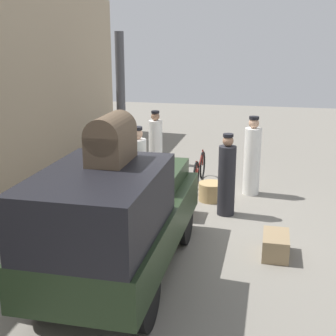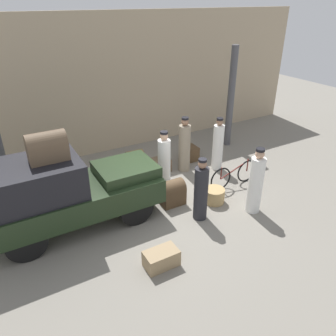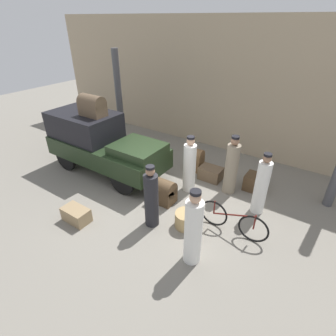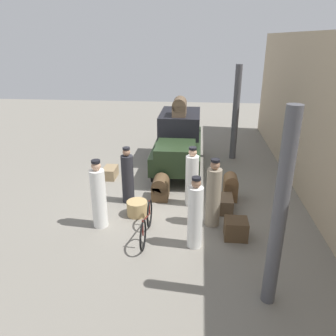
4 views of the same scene
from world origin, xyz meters
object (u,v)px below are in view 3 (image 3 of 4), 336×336
trunk_on_truck_roof (92,106)px  porter_with_bicycle (193,230)px  porter_lifting_near_truck (261,186)px  conductor_in_dark_uniform (189,166)px  trunk_wicker_pale (254,182)px  truck (101,142)px  porter_carrying_trunk (231,167)px  wicker_basket (186,220)px  suitcase_tan_flat (76,215)px  suitcase_small_leather (163,191)px  trunk_barrel_dark (195,159)px  porter_standing_middle (151,199)px  bicycle (233,220)px  trunk_umber_medium (211,173)px

trunk_on_truck_roof → porter_with_bicycle: bearing=-20.4°
porter_with_bicycle → porter_lifting_near_truck: size_ratio=1.03×
conductor_in_dark_uniform → trunk_wicker_pale: conductor_in_dark_uniform is taller
truck → trunk_wicker_pale: size_ratio=7.49×
conductor_in_dark_uniform → porter_carrying_trunk: bearing=28.3°
wicker_basket → suitcase_tan_flat: bearing=-150.1°
suitcase_small_leather → trunk_wicker_pale: bearing=47.2°
porter_carrying_trunk → trunk_on_truck_roof: (-4.07, -1.10, 1.32)m
truck → conductor_in_dark_uniform: truck is taller
wicker_basket → trunk_barrel_dark: (-1.14, 2.48, 0.21)m
porter_standing_middle → suitcase_tan_flat: size_ratio=2.35×
truck → trunk_barrel_dark: (2.50, 1.65, -0.59)m
bicycle → trunk_on_truck_roof: 5.12m
trunk_wicker_pale → trunk_barrel_dark: (-1.96, 0.02, 0.17)m
porter_lifting_near_truck → conductor_in_dark_uniform: bearing=-176.3°
trunk_umber_medium → trunk_on_truck_roof: trunk_on_truck_roof is taller
conductor_in_dark_uniform → porter_lifting_near_truck: same height
bicycle → trunk_on_truck_roof: bearing=174.9°
truck → trunk_wicker_pale: (4.45, 1.63, -0.76)m
trunk_umber_medium → bicycle: bearing=-52.0°
trunk_wicker_pale → suitcase_small_leather: bearing=-132.8°
wicker_basket → trunk_barrel_dark: trunk_barrel_dark is taller
porter_standing_middle → suitcase_tan_flat: (-1.61, -0.96, -0.56)m
suitcase_tan_flat → porter_with_bicycle: bearing=10.5°
trunk_barrel_dark → trunk_on_truck_roof: 3.56m
conductor_in_dark_uniform → truck: bearing=-169.2°
porter_with_bicycle → porter_carrying_trunk: (-0.33, 2.73, 0.00)m
wicker_basket → trunk_barrel_dark: bearing=114.7°
wicker_basket → porter_standing_middle: (-0.73, -0.38, 0.55)m
bicycle → truck: bearing=174.7°
porter_carrying_trunk → suitcase_small_leather: bearing=-131.7°
bicycle → wicker_basket: 1.08m
wicker_basket → trunk_wicker_pale: (0.82, 2.46, 0.04)m
truck → trunk_on_truck_roof: (-0.16, 0.00, 1.12)m
porter_with_bicycle → porter_lifting_near_truck: 2.40m
porter_with_bicycle → porter_carrying_trunk: porter_carrying_trunk is taller
bicycle → porter_carrying_trunk: porter_carrying_trunk is taller
porter_with_bicycle → trunk_umber_medium: 3.28m
suitcase_small_leather → wicker_basket: bearing=-26.3°
trunk_wicker_pale → trunk_on_truck_roof: trunk_on_truck_roof is taller
suitcase_small_leather → bicycle: bearing=-2.5°
bicycle → trunk_umber_medium: bicycle is taller
trunk_on_truck_roof → porter_carrying_trunk: bearing=15.1°
bicycle → porter_lifting_near_truck: size_ratio=0.98×
suitcase_tan_flat → trunk_on_truck_roof: bearing=123.8°
wicker_basket → trunk_wicker_pale: 2.60m
truck → porter_carrying_trunk: size_ratio=2.29×
trunk_on_truck_roof → trunk_wicker_pale: bearing=19.4°
trunk_umber_medium → porter_lifting_near_truck: bearing=-23.6°
conductor_in_dark_uniform → trunk_on_truck_roof: trunk_on_truck_roof is taller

